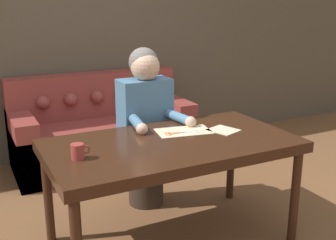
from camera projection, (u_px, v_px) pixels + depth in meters
name	position (u px, v px, depth m)	size (l,w,h in m)	color
wall_back	(78.00, 30.00, 4.23)	(8.00, 0.06, 2.60)	brown
dining_table	(172.00, 151.00, 2.71)	(1.59, 0.86, 0.72)	#381E11
couch	(102.00, 132.00, 4.20)	(1.72, 0.77, 0.88)	brown
person	(146.00, 127.00, 3.25)	(0.46, 0.57, 1.25)	#33281E
pattern_paper_main	(184.00, 131.00, 2.88)	(0.40, 0.28, 0.00)	beige
pattern_paper_offcut	(223.00, 130.00, 2.90)	(0.22, 0.23, 0.00)	beige
scissors	(177.00, 133.00, 2.83)	(0.25, 0.11, 0.01)	silver
mug	(78.00, 152.00, 2.37)	(0.11, 0.08, 0.09)	#9E3833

